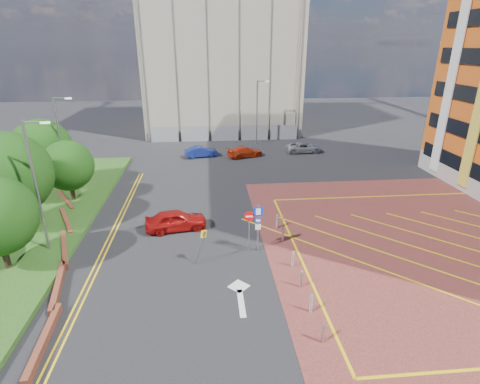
{
  "coord_description": "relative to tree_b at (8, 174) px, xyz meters",
  "views": [
    {
      "loc": [
        -2.46,
        -19.4,
        12.19
      ],
      "look_at": [
        -0.32,
        4.18,
        2.78
      ],
      "focal_mm": 28.0,
      "sensor_mm": 36.0,
      "label": 1
    }
  ],
  "objects": [
    {
      "name": "lamp_back",
      "position": [
        19.58,
        23.0,
        0.12
      ],
      "size": [
        1.53,
        0.16,
        8.0
      ],
      "color": "#9EA0A8",
      "rests_on": "ground"
    },
    {
      "name": "lamp_left_far",
      "position": [
        1.08,
        7.0,
        0.42
      ],
      "size": [
        1.53,
        0.16,
        8.0
      ],
      "color": "#9EA0A8",
      "rests_on": "grass_bed"
    },
    {
      "name": "construction_building",
      "position": [
        15.5,
        35.0,
        6.76
      ],
      "size": [
        21.2,
        19.2,
        22.0
      ],
      "primitive_type": "cube",
      "color": "#AEA78F",
      "rests_on": "ground"
    },
    {
      "name": "forecourt",
      "position": [
        29.5,
        -5.0,
        -4.23
      ],
      "size": [
        26.0,
        26.0,
        0.02
      ],
      "primitive_type": "cube",
      "color": "brown",
      "rests_on": "ground"
    },
    {
      "name": "tree_b",
      "position": [
        0.0,
        0.0,
        0.0
      ],
      "size": [
        5.6,
        5.6,
        6.74
      ],
      "color": "#3D2B1C",
      "rests_on": "grass_bed"
    },
    {
      "name": "bollard_row",
      "position": [
        17.8,
        -6.67,
        -3.77
      ],
      "size": [
        0.14,
        11.14,
        0.9
      ],
      "color": "#9EA0A8",
      "rests_on": "forecourt"
    },
    {
      "name": "construction_fence",
      "position": [
        16.5,
        25.0,
        -3.24
      ],
      "size": [
        21.6,
        0.06,
        2.0
      ],
      "primitive_type": "cube",
      "color": "gray",
      "rests_on": "ground"
    },
    {
      "name": "sign_cluster",
      "position": [
        15.8,
        -4.02,
        -2.28
      ],
      "size": [
        1.17,
        0.12,
        3.2
      ],
      "color": "#9EA0A8",
      "rests_on": "ground"
    },
    {
      "name": "warning_sign",
      "position": [
        12.54,
        -5.19,
        -2.81
      ],
      "size": [
        0.82,
        0.43,
        2.24
      ],
      "color": "#9EA0A8",
      "rests_on": "ground"
    },
    {
      "name": "tree_d",
      "position": [
        -1.0,
        8.0,
        -0.37
      ],
      "size": [
        5.0,
        5.0,
        6.08
      ],
      "color": "#3D2B1C",
      "rests_on": "grass_bed"
    },
    {
      "name": "car_blue_back",
      "position": [
        12.36,
        17.5,
        -3.62
      ],
      "size": [
        3.92,
        2.08,
        1.23
      ],
      "primitive_type": "imported",
      "rotation": [
        0.0,
        0.0,
        1.79
      ],
      "color": "navy",
      "rests_on": "ground"
    },
    {
      "name": "tree_c",
      "position": [
        2.0,
        5.0,
        -1.04
      ],
      "size": [
        4.0,
        4.0,
        4.9
      ],
      "color": "#3D2B1C",
      "rests_on": "grass_bed"
    },
    {
      "name": "car_red_left",
      "position": [
        10.7,
        -0.57,
        -3.51
      ],
      "size": [
        4.47,
        2.42,
        1.44
      ],
      "primitive_type": "imported",
      "rotation": [
        0.0,
        0.0,
        1.75
      ],
      "color": "#A5100E",
      "rests_on": "ground"
    },
    {
      "name": "ground",
      "position": [
        15.5,
        -5.0,
        -4.24
      ],
      "size": [
        140.0,
        140.0,
        0.0
      ],
      "primitive_type": "plane",
      "color": "black",
      "rests_on": "ground"
    },
    {
      "name": "lamp_left_near",
      "position": [
        3.08,
        -3.0,
        0.42
      ],
      "size": [
        1.53,
        0.16,
        8.0
      ],
      "color": "#9EA0A8",
      "rests_on": "grass_bed"
    },
    {
      "name": "car_red_back",
      "position": [
        17.37,
        17.05,
        -3.63
      ],
      "size": [
        4.51,
        3.03,
        1.21
      ],
      "primitive_type": "imported",
      "rotation": [
        0.0,
        0.0,
        1.92
      ],
      "color": "#B62C0F",
      "rests_on": "ground"
    },
    {
      "name": "car_silver_back",
      "position": [
        24.58,
        18.32,
        -3.64
      ],
      "size": [
        4.35,
        2.12,
        1.19
      ],
      "primitive_type": "imported",
      "rotation": [
        0.0,
        0.0,
        1.6
      ],
      "color": "#9E9DA4",
      "rests_on": "ground"
    },
    {
      "name": "retaining_wall",
      "position": [
        3.7,
        -3.0,
        -4.04
      ],
      "size": [
        6.06,
        20.33,
        0.4
      ],
      "color": "brown",
      "rests_on": "ground"
    }
  ]
}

